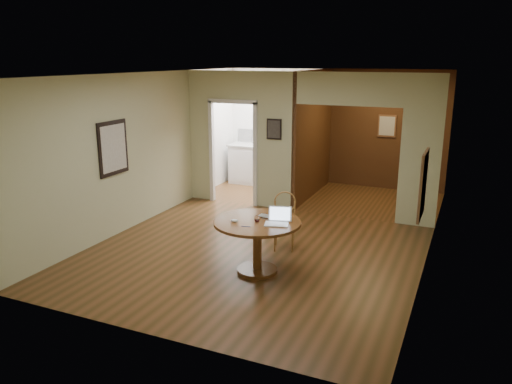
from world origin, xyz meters
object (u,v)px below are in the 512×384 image
at_px(dining_table, 257,234).
at_px(chair, 284,217).
at_px(closed_laptop, 268,218).
at_px(open_laptop, 278,219).

distance_m(dining_table, chair, 1.04).
distance_m(dining_table, closed_laptop, 0.27).
bearing_deg(dining_table, open_laptop, 3.42).
relative_size(dining_table, closed_laptop, 3.68).
bearing_deg(chair, closed_laptop, -102.01).
xyz_separation_m(open_laptop, closed_laptop, (-0.20, 0.12, -0.05)).
height_order(dining_table, chair, chair).
height_order(open_laptop, closed_laptop, open_laptop).
xyz_separation_m(chair, open_laptop, (0.29, -1.02, 0.32)).
bearing_deg(open_laptop, closed_laptop, 132.35).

